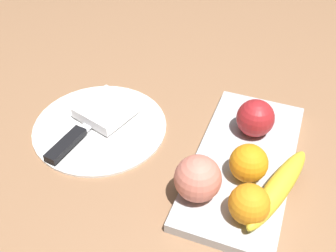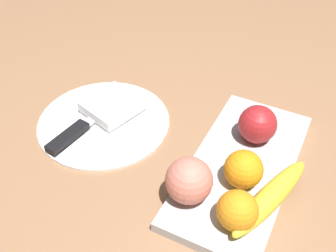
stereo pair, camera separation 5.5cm
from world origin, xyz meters
TOP-DOWN VIEW (x-y plane):
  - ground_plane at (0.00, 0.00)m, footprint 2.40×2.40m
  - fruit_tray at (-0.04, -0.00)m, footprint 0.34×0.16m
  - apple at (0.03, -0.00)m, footprint 0.07×0.07m
  - banana at (-0.10, -0.06)m, footprint 0.19×0.09m
  - orange_near_apple at (-0.08, -0.01)m, footprint 0.06×0.06m
  - orange_near_banana at (-0.16, -0.03)m, footprint 0.06×0.06m
  - peach at (-0.15, 0.05)m, footprint 0.07×0.07m
  - dinner_plate at (-0.04, 0.28)m, footprint 0.25×0.25m
  - folded_napkin at (-0.01, 0.28)m, footprint 0.12×0.12m
  - knife at (-0.11, 0.30)m, footprint 0.18×0.05m

SIDE VIEW (x-z plane):
  - ground_plane at x=0.00m, z-range 0.00..0.00m
  - dinner_plate at x=-0.04m, z-range 0.00..0.01m
  - fruit_tray at x=-0.04m, z-range 0.00..0.02m
  - knife at x=-0.11m, z-range 0.01..0.02m
  - folded_napkin at x=-0.01m, z-range 0.01..0.03m
  - banana at x=-0.10m, z-range 0.02..0.05m
  - orange_near_banana at x=-0.16m, z-range 0.02..0.08m
  - orange_near_apple at x=-0.08m, z-range 0.02..0.08m
  - apple at x=0.03m, z-range 0.02..0.09m
  - peach at x=-0.15m, z-range 0.02..0.09m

